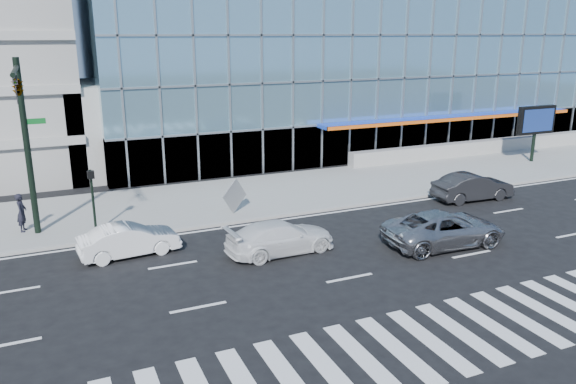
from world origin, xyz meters
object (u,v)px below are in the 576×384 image
at_px(traffic_signal, 21,107).
at_px(marquee_sign, 536,121).
at_px(white_suv, 280,237).
at_px(white_sedan, 129,240).
at_px(tilted_panel, 235,196).
at_px(ped_signal_post, 92,191).
at_px(pedestrian, 22,212).
at_px(silver_suv, 445,229).
at_px(dark_sedan, 473,187).

bearing_deg(traffic_signal, marquee_sign, 5.92).
distance_m(white_suv, white_sedan, 6.43).
bearing_deg(marquee_sign, tilted_panel, -173.16).
distance_m(ped_signal_post, pedestrian, 3.63).
xyz_separation_m(marquee_sign, white_suv, (-23.43, -8.49, -2.37)).
height_order(marquee_sign, silver_suv, marquee_sign).
distance_m(traffic_signal, ped_signal_post, 4.75).
height_order(white_sedan, pedestrian, pedestrian).
bearing_deg(white_suv, tilted_panel, -2.11).
bearing_deg(silver_suv, white_sedan, 74.20).
bearing_deg(tilted_panel, pedestrian, 142.03).
bearing_deg(tilted_panel, white_suv, -118.73).
relative_size(ped_signal_post, dark_sedan, 0.65).
distance_m(silver_suv, tilted_panel, 10.60).
height_order(silver_suv, tilted_panel, tilted_panel).
distance_m(marquee_sign, dark_sedan, 12.01).
xyz_separation_m(silver_suv, white_sedan, (-13.04, 4.40, -0.08)).
relative_size(marquee_sign, dark_sedan, 0.86).
bearing_deg(traffic_signal, white_sedan, -37.79).
bearing_deg(pedestrian, marquee_sign, -74.32).
bearing_deg(ped_signal_post, white_sedan, -71.13).
xyz_separation_m(traffic_signal, tilted_panel, (9.41, 0.59, -5.11)).
bearing_deg(silver_suv, traffic_signal, 69.50).
bearing_deg(tilted_panel, silver_suv, -77.54).
relative_size(white_sedan, dark_sedan, 0.90).
relative_size(dark_sedan, pedestrian, 2.53).
xyz_separation_m(white_sedan, tilted_panel, (5.84, 3.36, 0.37)).
bearing_deg(tilted_panel, white_sedan, 179.56).
height_order(traffic_signal, dark_sedan, traffic_signal).
distance_m(pedestrian, tilted_panel, 10.10).
bearing_deg(marquee_sign, white_suv, -160.07).
bearing_deg(pedestrian, dark_sedan, -86.84).
bearing_deg(dark_sedan, marquee_sign, -58.71).
distance_m(silver_suv, dark_sedan, 7.82).
height_order(white_sedan, tilted_panel, tilted_panel).
bearing_deg(white_suv, silver_suv, -110.40).
xyz_separation_m(white_suv, white_sedan, (-6.00, 2.30, -0.01)).
relative_size(silver_suv, pedestrian, 3.03).
bearing_deg(white_suv, pedestrian, 51.73).
bearing_deg(dark_sedan, pedestrian, 83.08).
distance_m(dark_sedan, tilted_panel, 13.49).
bearing_deg(white_suv, dark_sedan, -81.17).
bearing_deg(white_suv, white_sedan, 65.25).
bearing_deg(silver_suv, ped_signal_post, 64.72).
bearing_deg(marquee_sign, pedestrian, -177.45).
distance_m(traffic_signal, pedestrian, 5.49).
distance_m(ped_signal_post, marquee_sign, 30.67).
height_order(pedestrian, tilted_panel, pedestrian).
height_order(dark_sedan, tilted_panel, tilted_panel).
bearing_deg(tilted_panel, dark_sedan, -42.15).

